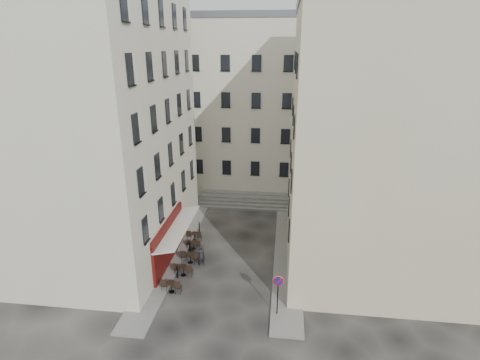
# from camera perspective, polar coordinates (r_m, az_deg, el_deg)

# --- Properties ---
(ground) EXTENTS (90.00, 90.00, 0.00)m
(ground) POSITION_cam_1_polar(r_m,az_deg,el_deg) (28.09, -2.32, -13.96)
(ground) COLOR black
(ground) RESTS_ON ground
(sidewalk_left) EXTENTS (2.00, 22.00, 0.12)m
(sidewalk_left) POSITION_cam_1_polar(r_m,az_deg,el_deg) (32.28, -9.19, -9.23)
(sidewalk_left) COLOR slate
(sidewalk_left) RESTS_ON ground
(sidewalk_right) EXTENTS (2.00, 18.00, 0.12)m
(sidewalk_right) POSITION_cam_1_polar(r_m,az_deg,el_deg) (30.32, 7.20, -11.19)
(sidewalk_right) COLOR slate
(sidewalk_right) RESTS_ON ground
(building_left) EXTENTS (12.20, 16.20, 20.60)m
(building_left) POSITION_cam_1_polar(r_m,az_deg,el_deg) (30.18, -21.95, 8.31)
(building_left) COLOR beige
(building_left) RESTS_ON ground
(building_right) EXTENTS (12.20, 14.20, 18.60)m
(building_right) POSITION_cam_1_polar(r_m,az_deg,el_deg) (28.02, 20.45, 5.59)
(building_right) COLOR #B8AE88
(building_right) RESTS_ON ground
(building_back) EXTENTS (18.20, 10.20, 18.60)m
(building_back) POSITION_cam_1_polar(r_m,az_deg,el_deg) (42.74, 0.26, 11.42)
(building_back) COLOR beige
(building_back) RESTS_ON ground
(cafe_storefront) EXTENTS (1.74, 7.30, 3.50)m
(cafe_storefront) POSITION_cam_1_polar(r_m,az_deg,el_deg) (28.86, -10.65, -8.96)
(cafe_storefront) COLOR #4A0B0A
(cafe_storefront) RESTS_ON ground
(stone_steps) EXTENTS (9.00, 3.15, 0.80)m
(stone_steps) POSITION_cam_1_polar(r_m,az_deg,el_deg) (38.89, 0.61, -3.14)
(stone_steps) COLOR #5B5956
(stone_steps) RESTS_ON ground
(bollard_near) EXTENTS (0.12, 0.12, 0.98)m
(bollard_near) POSITION_cam_1_polar(r_m,az_deg,el_deg) (27.63, -9.53, -13.57)
(bollard_near) COLOR black
(bollard_near) RESTS_ON ground
(bollard_mid) EXTENTS (0.12, 0.12, 0.98)m
(bollard_mid) POSITION_cam_1_polar(r_m,az_deg,el_deg) (30.49, -7.71, -10.01)
(bollard_mid) COLOR black
(bollard_mid) RESTS_ON ground
(bollard_far) EXTENTS (0.12, 0.12, 0.98)m
(bollard_far) POSITION_cam_1_polar(r_m,az_deg,el_deg) (33.47, -6.23, -7.06)
(bollard_far) COLOR black
(bollard_far) RESTS_ON ground
(no_parking_sign) EXTENTS (0.64, 0.10, 2.79)m
(no_parking_sign) POSITION_cam_1_polar(r_m,az_deg,el_deg) (23.33, 5.80, -16.08)
(no_parking_sign) COLOR black
(no_parking_sign) RESTS_ON ground
(bistro_table_a) EXTENTS (1.38, 0.65, 0.97)m
(bistro_table_a) POSITION_cam_1_polar(r_m,az_deg,el_deg) (26.34, -10.40, -15.59)
(bistro_table_a) COLOR black
(bistro_table_a) RESTS_ON ground
(bistro_table_b) EXTENTS (1.39, 0.65, 0.98)m
(bistro_table_b) POSITION_cam_1_polar(r_m,az_deg,el_deg) (27.81, -8.61, -13.34)
(bistro_table_b) COLOR black
(bistro_table_b) RESTS_ON ground
(bistro_table_c) EXTENTS (1.43, 0.67, 1.01)m
(bistro_table_c) POSITION_cam_1_polar(r_m,az_deg,el_deg) (29.15, -7.56, -11.55)
(bistro_table_c) COLOR black
(bistro_table_c) RESTS_ON ground
(bistro_table_d) EXTENTS (1.16, 0.55, 0.82)m
(bistro_table_d) POSITION_cam_1_polar(r_m,az_deg,el_deg) (30.99, -7.07, -9.68)
(bistro_table_d) COLOR black
(bistro_table_d) RESTS_ON ground
(bistro_table_e) EXTENTS (1.31, 0.61, 0.92)m
(bistro_table_e) POSITION_cam_1_polar(r_m,az_deg,el_deg) (32.13, -6.98, -8.43)
(bistro_table_e) COLOR black
(bistro_table_e) RESTS_ON ground
(pedestrian) EXTENTS (0.73, 0.69, 1.69)m
(pedestrian) POSITION_cam_1_polar(r_m,az_deg,el_deg) (28.64, -5.96, -11.33)
(pedestrian) COLOR black
(pedestrian) RESTS_ON ground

